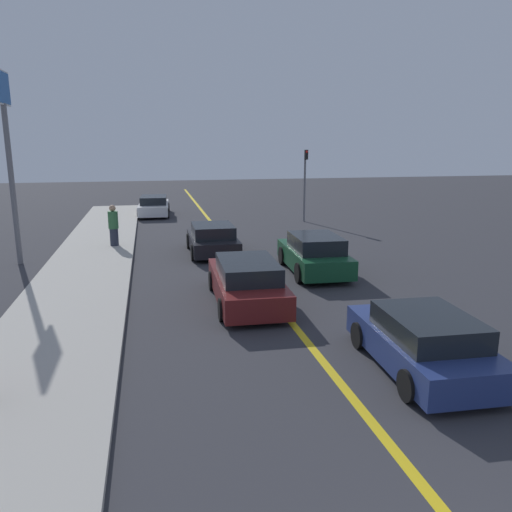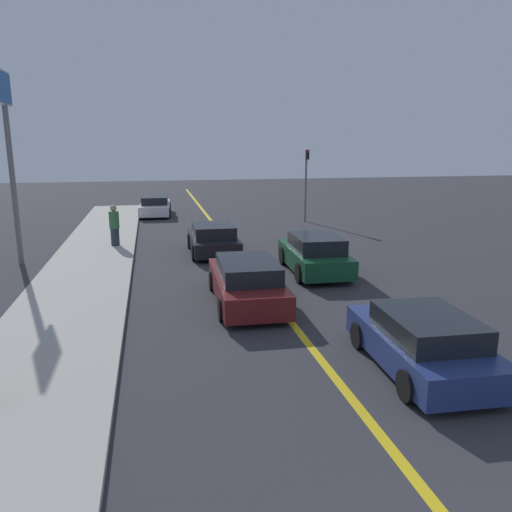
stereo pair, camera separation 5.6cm
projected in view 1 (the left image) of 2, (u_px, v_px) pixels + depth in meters
The scene contains 10 objects.
road_center_line at pixel (237, 255), 20.82m from camera, with size 0.20×60.00×0.01m.
sidewalk_left at pixel (90, 263), 19.04m from camera, with size 3.16×34.80×0.15m.
car_near_right_lane at pixel (423, 342), 10.22m from camera, with size 2.06×4.00×1.25m.
car_ahead_center at pixel (247, 282), 14.48m from camera, with size 2.04×4.67×1.32m.
car_far_distant at pixel (314, 254), 17.88m from camera, with size 2.06×4.28×1.39m.
car_parked_left_lot at pixel (213, 239), 20.95m from camera, with size 2.02×3.95×1.25m.
car_oncoming_far at pixel (154, 206), 31.85m from camera, with size 2.10×4.56×1.25m.
pedestrian_mid_group at pixel (113, 226), 21.77m from camera, with size 0.43×0.43×1.79m.
traffic_light at pixel (305, 178), 28.89m from camera, with size 0.18×0.40×4.16m.
roadside_sign at pixel (5, 124), 18.12m from camera, with size 0.20×1.88×7.13m.
Camera 1 is at (-3.49, -2.02, 4.61)m, focal length 35.00 mm.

